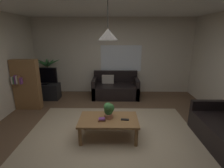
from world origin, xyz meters
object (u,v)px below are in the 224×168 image
Objects in this scene: book_on_table_0 at (102,120)px; tv_stand at (45,91)px; book_on_table_1 at (102,119)px; pendant_lamp at (108,34)px; couch_under_window at (115,89)px; remote_on_table_0 at (125,120)px; coffee_table at (108,121)px; potted_plant_on_table at (109,110)px; tv at (43,76)px; potted_palm_corner at (49,76)px; bookshelf_corner at (26,85)px.

tv_stand is (-1.99, 2.24, -0.18)m from book_on_table_0.
book_on_table_1 is 1.59m from pendant_lamp.
book_on_table_1 is at bearing -96.42° from couch_under_window.
tv_stand reaches higher than remote_on_table_0.
pendant_lamp is at bearing 0.00° from coffee_table.
remote_on_table_0 is (0.17, -2.46, 0.16)m from couch_under_window.
remote_on_table_0 is 0.49× the size of potted_plant_on_table.
remote_on_table_0 is 3.30m from tv.
couch_under_window is 1.73× the size of tv.
potted_palm_corner reaches higher than tv.
book_on_table_1 is (-0.13, -0.09, 0.10)m from coffee_table.
tv is 0.64× the size of potted_palm_corner.
bookshelf_corner is at bearing -113.51° from remote_on_table_0.
bookshelf_corner is at bearing 149.78° from potted_plant_on_table.
couch_under_window is 4.58× the size of potted_plant_on_table.
couch_under_window is at bearing 86.34° from pendant_lamp.
coffee_table is at bearing -93.66° from couch_under_window.
potted_palm_corner is at bearing 126.54° from book_on_table_0.
potted_palm_corner is (-2.50, 2.72, 0.20)m from remote_on_table_0.
couch_under_window is 2.37m from potted_palm_corner.
bookshelf_corner is at bearing 145.71° from book_on_table_1.
potted_palm_corner is (-0.05, 0.54, -0.15)m from tv.
book_on_table_1 is 0.46m from remote_on_table_0.
couch_under_window reaches higher than coffee_table.
tv is (0.00, -0.02, 0.53)m from tv_stand.
potted_plant_on_table is at bearing -50.25° from potted_palm_corner.
book_on_table_0 is at bearing -48.32° from tv_stand.
coffee_table is 0.24m from potted_plant_on_table.
book_on_table_0 is 0.23× the size of pendant_lamp.
potted_palm_corner reaches higher than book_on_table_0.
remote_on_table_0 is at bearing -18.19° from potted_plant_on_table.
tv_stand is (-2.45, 2.21, -0.18)m from remote_on_table_0.
pendant_lamp reaches higher than remote_on_table_0.
pendant_lamp is (2.31, -1.40, 1.34)m from bookshelf_corner.
book_on_table_0 is at bearing -53.46° from potted_palm_corner.
book_on_table_0 is at bearing -48.05° from tv.
coffee_table is 3.03m from tv_stand.
couch_under_window is 2.38m from potted_plant_on_table.
book_on_table_1 is (0.01, -0.01, 0.03)m from book_on_table_0.
remote_on_table_0 is (0.45, 0.04, -0.03)m from book_on_table_1.
tv is at bearing 131.95° from book_on_table_0.
book_on_table_1 is 0.09× the size of potted_palm_corner.
potted_plant_on_table is 1.45m from pendant_lamp.
pendant_lamp reaches higher than couch_under_window.
potted_plant_on_table is 2.98m from tv.
remote_on_table_0 is at bearing -41.73° from tv.
pendant_lamp is (-0.33, 0.05, 1.61)m from remote_on_table_0.
book_on_table_0 reaches higher than remote_on_table_0.
book_on_table_1 reaches higher than book_on_table_0.
bookshelf_corner is at bearing -157.83° from couch_under_window.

